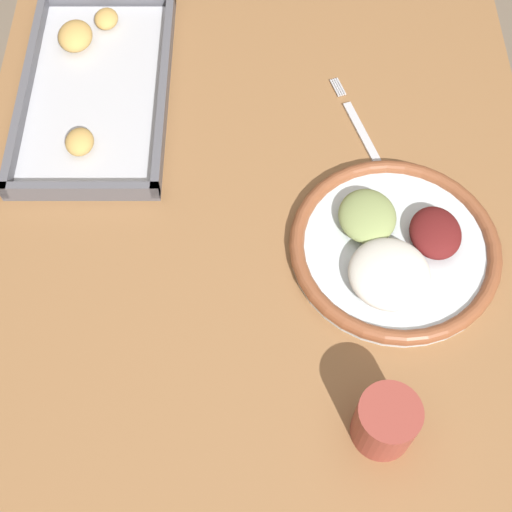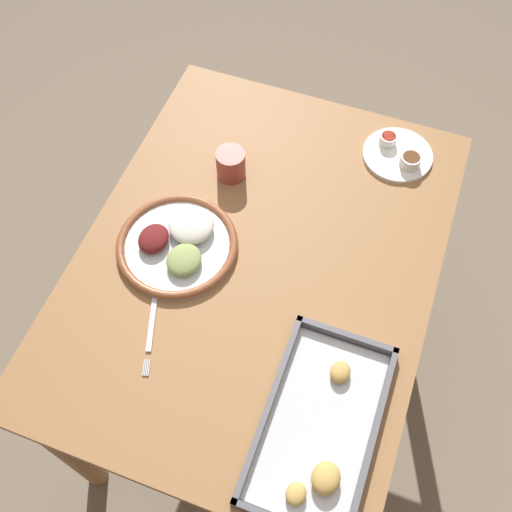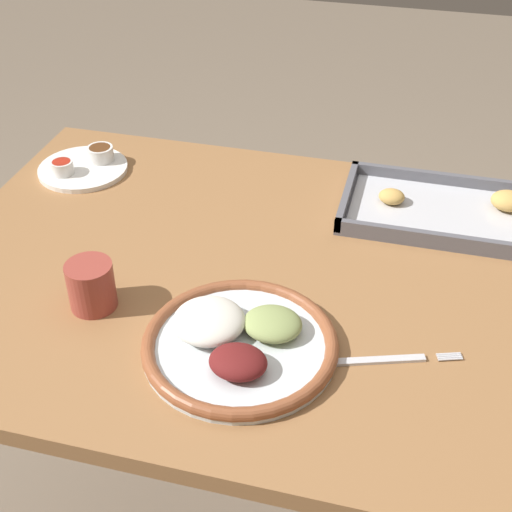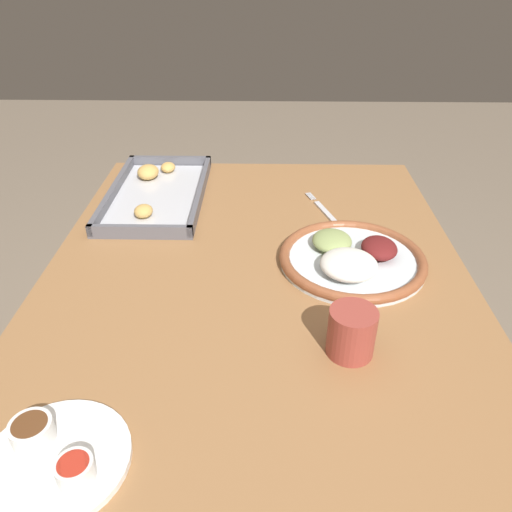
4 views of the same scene
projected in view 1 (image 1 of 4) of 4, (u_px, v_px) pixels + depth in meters
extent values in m
plane|color=#7A6B59|center=(256.00, 436.00, 1.61)|extent=(8.00, 8.00, 0.00)
cube|color=olive|center=(256.00, 279.00, 0.95)|extent=(1.07, 0.80, 0.03)
cylinder|color=olive|center=(419.00, 165.00, 1.53)|extent=(0.06, 0.06, 0.75)
cylinder|color=olive|center=(93.00, 165.00, 1.53)|extent=(0.06, 0.06, 0.75)
cylinder|color=silver|center=(394.00, 249.00, 0.95)|extent=(0.28, 0.28, 0.01)
torus|color=brown|center=(395.00, 247.00, 0.94)|extent=(0.28, 0.28, 0.02)
ellipsoid|color=silver|center=(389.00, 274.00, 0.90)|extent=(0.11, 0.11, 0.04)
ellipsoid|color=maroon|center=(435.00, 233.00, 0.94)|extent=(0.08, 0.07, 0.03)
ellipsoid|color=#8C9E5B|center=(367.00, 216.00, 0.95)|extent=(0.09, 0.08, 0.03)
cube|color=silver|center=(369.00, 147.00, 1.04)|extent=(0.17, 0.07, 0.00)
cylinder|color=silver|center=(341.00, 86.00, 1.10)|extent=(0.03, 0.01, 0.00)
cylinder|color=silver|center=(339.00, 87.00, 1.10)|extent=(0.03, 0.01, 0.00)
cylinder|color=silver|center=(337.00, 87.00, 1.10)|extent=(0.03, 0.01, 0.00)
cylinder|color=silver|center=(335.00, 88.00, 1.09)|extent=(0.03, 0.01, 0.00)
cube|color=#595960|center=(97.00, 92.00, 1.09)|extent=(0.40, 0.22, 0.01)
cube|color=silver|center=(97.00, 90.00, 1.09)|extent=(0.37, 0.20, 0.00)
cube|color=#595960|center=(164.00, 85.00, 1.08)|extent=(0.40, 0.01, 0.02)
cube|color=#595960|center=(26.00, 85.00, 1.08)|extent=(0.40, 0.01, 0.02)
cube|color=#595960|center=(80.00, 190.00, 0.98)|extent=(0.01, 0.22, 0.02)
ellipsoid|color=tan|center=(80.00, 142.00, 1.02)|extent=(0.05, 0.04, 0.03)
ellipsoid|color=tan|center=(106.00, 19.00, 1.14)|extent=(0.04, 0.04, 0.02)
ellipsoid|color=tan|center=(75.00, 36.00, 1.12)|extent=(0.06, 0.05, 0.03)
cylinder|color=#993D33|center=(386.00, 422.00, 0.80)|extent=(0.07, 0.07, 0.08)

